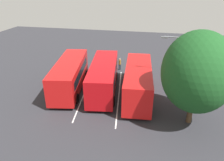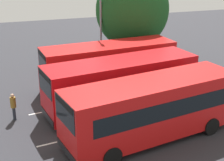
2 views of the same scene
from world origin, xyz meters
name	(u,v)px [view 1 (image 1 of 2)]	position (x,y,z in m)	size (l,w,h in m)	color
ground_plane	(102,92)	(0.00, 0.00, 0.00)	(61.99, 61.99, 0.00)	#2B2B30
bus_far_left	(138,81)	(0.00, -3.80, 1.72)	(9.49, 3.29, 3.13)	red
bus_center_left	(104,76)	(0.43, -0.10, 1.72)	(9.57, 3.84, 3.13)	#B70C11
bus_center_right	(70,74)	(0.15, 3.61, 1.72)	(9.60, 4.11, 3.13)	red
pedestrian	(120,63)	(6.70, -0.76, 0.94)	(0.40, 0.40, 1.60)	#232833
street_lamp	(179,67)	(-0.63, -7.53, 3.81)	(0.36, 2.20, 6.56)	gray
depot_tree	(197,72)	(-3.63, -8.54, 4.58)	(6.10, 5.49, 7.79)	#4C3823
lane_stripe_outer_left	(119,94)	(0.00, -1.87, 0.00)	(11.87, 0.12, 0.01)	silver
lane_stripe_inner_left	(86,90)	(0.00, 1.87, 0.00)	(11.87, 0.12, 0.01)	silver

